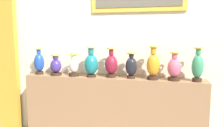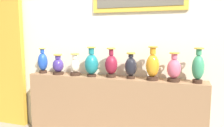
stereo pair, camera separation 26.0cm
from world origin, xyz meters
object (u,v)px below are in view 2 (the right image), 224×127
vase_ivory (75,66)px  vase_onyx (131,66)px  vase_sapphire (43,62)px  vase_rose (174,69)px  vase_jade (198,67)px  vase_indigo (58,65)px  vase_burgundy (111,65)px  vase_amber (153,66)px  vase_teal (92,64)px

vase_ivory → vase_onyx: (0.81, 0.02, 0.03)m
vase_sapphire → vase_rose: vase_sapphire is taller
vase_ivory → vase_jade: vase_jade is taller
vase_sapphire → vase_rose: 1.93m
vase_indigo → vase_ivory: (0.28, 0.00, -0.00)m
vase_onyx → vase_rose: bearing=-1.7°
vase_indigo → vase_ivory: size_ratio=0.95×
vase_ivory → vase_burgundy: bearing=3.6°
vase_amber → vase_rose: bearing=-0.1°
vase_sapphire → vase_rose: (1.93, -0.01, -0.01)m
vase_sapphire → vase_burgundy: 1.10m
vase_ivory → vase_onyx: 0.81m
vase_rose → vase_jade: vase_jade is taller
vase_sapphire → vase_indigo: size_ratio=1.27×
vase_burgundy → vase_jade: (1.11, -0.03, 0.02)m
vase_burgundy → vase_amber: 0.57m
vase_burgundy → vase_rose: (0.83, -0.03, -0.01)m
vase_teal → vase_onyx: vase_teal is taller
vase_ivory → vase_indigo: bearing=-179.7°
vase_rose → vase_amber: bearing=179.9°
vase_sapphire → vase_indigo: bearing=-4.5°
vase_sapphire → vase_amber: vase_amber is taller
vase_burgundy → vase_onyx: bearing=-1.9°
vase_burgundy → vase_onyx: size_ratio=1.16×
vase_rose → vase_ivory: bearing=-179.6°
vase_ivory → vase_amber: (1.10, 0.01, 0.06)m
vase_sapphire → vase_indigo: (0.28, -0.02, -0.04)m
vase_jade → vase_sapphire: bearing=179.5°
vase_teal → vase_rose: size_ratio=1.14×
vase_onyx → vase_amber: size_ratio=0.80×
vase_ivory → vase_jade: size_ratio=0.74×
vase_sapphire → vase_teal: 0.82m
vase_amber → vase_rose: vase_amber is taller
vase_ivory → vase_onyx: bearing=1.8°
vase_burgundy → vase_onyx: vase_burgundy is taller
vase_indigo → vase_teal: vase_teal is taller
vase_onyx → vase_jade: bearing=-1.5°
vase_rose → vase_jade: (0.28, -0.01, 0.04)m
vase_burgundy → vase_onyx: (0.28, -0.01, -0.01)m
vase_teal → vase_burgundy: 0.28m
vase_teal → vase_jade: size_ratio=0.97×
vase_sapphire → vase_teal: bearing=-1.9°
vase_sapphire → vase_amber: 1.66m
vase_indigo → vase_burgundy: 0.82m
vase_burgundy → vase_jade: 1.11m
vase_indigo → vase_jade: vase_jade is taller
vase_sapphire → vase_teal: vase_teal is taller
vase_sapphire → vase_jade: size_ratio=0.89×
vase_indigo → vase_teal: (0.54, -0.01, 0.04)m
vase_sapphire → vase_teal: size_ratio=0.92×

